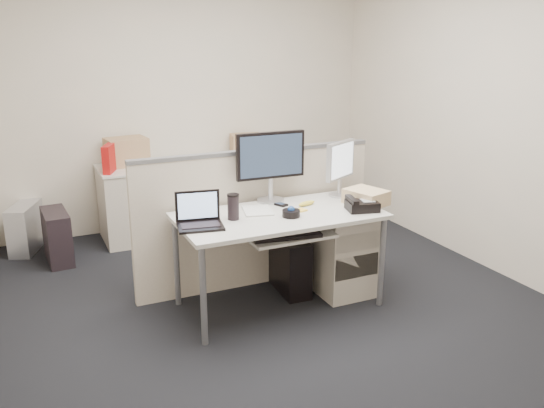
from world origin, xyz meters
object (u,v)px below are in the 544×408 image
monitor_main (270,167)px  desk (279,222)px  desk_phone (362,206)px  laptop (200,211)px

monitor_main → desk: bearing=-101.3°
desk → desk_phone: desk_phone is taller
monitor_main → laptop: monitor_main is taller
laptop → desk_phone: size_ratio=1.38×
desk → monitor_main: size_ratio=2.72×
desk_phone → laptop: bearing=-172.0°
desk → monitor_main: bearing=76.6°
laptop → desk: bearing=15.1°
desk → desk_phone: size_ratio=6.70×
laptop → desk_phone: 1.23m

